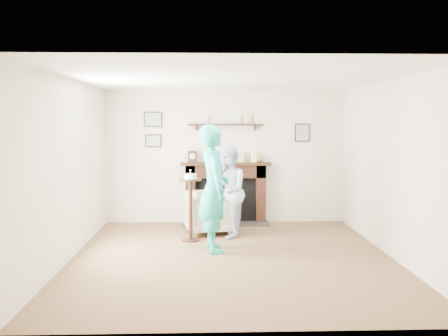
{
  "coord_description": "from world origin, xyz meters",
  "views": [
    {
      "loc": [
        -0.34,
        -6.87,
        1.92
      ],
      "look_at": [
        -0.08,
        0.9,
        1.18
      ],
      "focal_mm": 40.0,
      "sensor_mm": 36.0,
      "label": 1
    }
  ],
  "objects_px": {
    "armchair": "(210,233)",
    "man": "(228,237)",
    "pedestal_table": "(191,197)",
    "woman": "(214,251)"
  },
  "relations": [
    {
      "from": "armchair",
      "to": "man",
      "type": "distance_m",
      "value": 0.42
    },
    {
      "from": "man",
      "to": "pedestal_table",
      "type": "height_order",
      "value": "pedestal_table"
    },
    {
      "from": "armchair",
      "to": "woman",
      "type": "bearing_deg",
      "value": 170.99
    },
    {
      "from": "woman",
      "to": "man",
      "type": "bearing_deg",
      "value": -25.5
    },
    {
      "from": "armchair",
      "to": "woman",
      "type": "height_order",
      "value": "woman"
    },
    {
      "from": "man",
      "to": "woman",
      "type": "distance_m",
      "value": 0.92
    },
    {
      "from": "man",
      "to": "pedestal_table",
      "type": "distance_m",
      "value": 0.97
    },
    {
      "from": "armchair",
      "to": "man",
      "type": "height_order",
      "value": "man"
    },
    {
      "from": "woman",
      "to": "pedestal_table",
      "type": "distance_m",
      "value": 1.02
    },
    {
      "from": "armchair",
      "to": "woman",
      "type": "distance_m",
      "value": 1.19
    }
  ]
}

